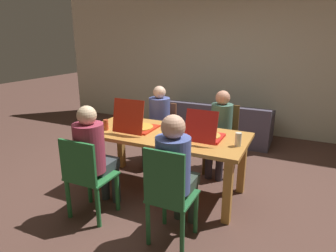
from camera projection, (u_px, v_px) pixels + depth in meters
The scene contains 20 objects.
ground_plane at pixel (165, 189), 3.79m from camera, with size 20.00×20.00×0.00m, color brown.
back_wall at pixel (228, 57), 5.87m from camera, with size 7.72×0.12×3.00m, color beige.
dining_table at pixel (165, 141), 3.60m from camera, with size 1.99×0.92×0.77m.
chair_0 at pixel (169, 195), 2.65m from camera, with size 0.40×0.41×0.98m.
person_0 at pixel (176, 167), 2.71m from camera, with size 0.32×0.54×1.24m.
chair_1 at pixel (222, 137), 4.23m from camera, with size 0.41×0.45×0.96m.
person_1 at pixel (220, 127), 4.05m from camera, with size 0.30×0.47×1.19m.
chair_2 at pixel (162, 129), 4.60m from camera, with size 0.41×0.41×0.90m.
person_2 at pixel (158, 119), 4.42m from camera, with size 0.32×0.53×1.19m.
chair_3 at pixel (87, 177), 3.06m from camera, with size 0.46×0.41×0.91m.
person_3 at pixel (93, 152), 3.12m from camera, with size 0.32×0.52×1.23m.
pizza_box_0 at pixel (137, 125), 3.66m from camera, with size 0.41×0.49×0.42m.
pizza_box_1 at pixel (206, 135), 3.33m from camera, with size 0.36×0.45×0.37m.
plate_0 at pixel (123, 121), 4.04m from camera, with size 0.24×0.24×0.03m.
plate_1 at pixel (175, 128), 3.71m from camera, with size 0.24×0.24×0.03m.
drinking_glass_0 at pixel (121, 113), 4.23m from camera, with size 0.07×0.07×0.13m, color #DECD63.
drinking_glass_1 at pixel (106, 125), 3.65m from camera, with size 0.06×0.06×0.13m, color #BC4828.
drinking_glass_2 at pixel (168, 133), 3.36m from camera, with size 0.06×0.06×0.12m, color #B1522C.
drinking_glass_3 at pixel (238, 139), 3.11m from camera, with size 0.07×0.07×0.15m, color silver.
couch at pixel (212, 125), 5.61m from camera, with size 2.17×0.78×0.72m.
Camera 1 is at (1.48, -3.05, 1.88)m, focal length 31.42 mm.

